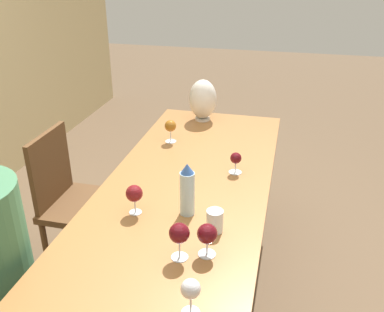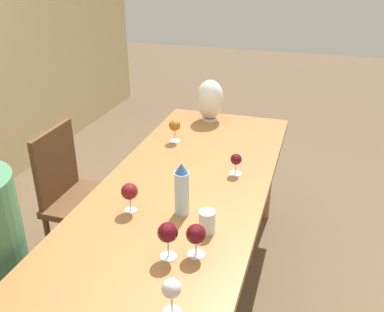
# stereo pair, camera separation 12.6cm
# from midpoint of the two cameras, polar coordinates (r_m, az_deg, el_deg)

# --- Properties ---
(ground_plane) EXTENTS (14.00, 14.00, 0.00)m
(ground_plane) POSITION_cam_midpoint_polar(r_m,az_deg,el_deg) (2.56, -0.11, -19.81)
(ground_plane) COLOR brown
(dining_table) EXTENTS (2.34, 0.83, 0.75)m
(dining_table) POSITION_cam_midpoint_polar(r_m,az_deg,el_deg) (2.13, -0.13, -6.94)
(dining_table) COLOR #936033
(dining_table) RESTS_ON ground_plane
(water_bottle) EXTENTS (0.07, 0.07, 0.25)m
(water_bottle) POSITION_cam_midpoint_polar(r_m,az_deg,el_deg) (1.88, 0.55, -4.54)
(water_bottle) COLOR #ADCCD6
(water_bottle) RESTS_ON dining_table
(water_tumbler) EXTENTS (0.07, 0.07, 0.10)m
(water_tumbler) POSITION_cam_midpoint_polar(r_m,az_deg,el_deg) (1.81, 4.03, -8.75)
(water_tumbler) COLOR silver
(water_tumbler) RESTS_ON dining_table
(vase) EXTENTS (0.19, 0.19, 0.29)m
(vase) POSITION_cam_midpoint_polar(r_m,az_deg,el_deg) (2.95, 3.65, 7.48)
(vase) COLOR silver
(vase) RESTS_ON dining_table
(wine_glass_0) EXTENTS (0.07, 0.07, 0.14)m
(wine_glass_0) POSITION_cam_midpoint_polar(r_m,az_deg,el_deg) (2.62, -0.93, 3.99)
(wine_glass_0) COLOR silver
(wine_glass_0) RESTS_ON dining_table
(wine_glass_1) EXTENTS (0.08, 0.08, 0.14)m
(wine_glass_1) POSITION_cam_midpoint_polar(r_m,az_deg,el_deg) (1.65, 2.78, -10.48)
(wine_glass_1) COLOR silver
(wine_glass_1) RESTS_ON dining_table
(wine_glass_3) EXTENTS (0.08, 0.08, 0.14)m
(wine_glass_3) POSITION_cam_midpoint_polar(r_m,az_deg,el_deg) (1.92, -6.48, -4.82)
(wine_glass_3) COLOR silver
(wine_glass_3) RESTS_ON dining_table
(wine_glass_4) EXTENTS (0.07, 0.07, 0.14)m
(wine_glass_4) POSITION_cam_midpoint_polar(r_m,az_deg,el_deg) (1.42, -0.10, -17.42)
(wine_glass_4) COLOR silver
(wine_glass_4) RESTS_ON dining_table
(wine_glass_5) EXTENTS (0.08, 0.08, 0.15)m
(wine_glass_5) POSITION_cam_midpoint_polar(r_m,az_deg,el_deg) (1.63, -1.01, -10.29)
(wine_glass_5) COLOR silver
(wine_glass_5) RESTS_ON dining_table
(wine_glass_6) EXTENTS (0.07, 0.07, 0.12)m
(wine_glass_6) POSITION_cam_midpoint_polar(r_m,az_deg,el_deg) (2.25, 7.49, -0.59)
(wine_glass_6) COLOR silver
(wine_glass_6) RESTS_ON dining_table
(chair_far) EXTENTS (0.44, 0.44, 0.89)m
(chair_far) POSITION_cam_midpoint_polar(r_m,az_deg,el_deg) (2.70, -13.63, -4.93)
(chair_far) COLOR brown
(chair_far) RESTS_ON ground_plane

